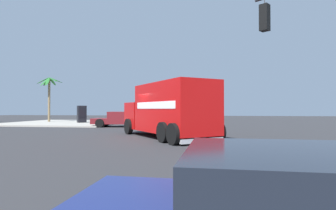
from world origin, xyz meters
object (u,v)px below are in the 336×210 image
Objects in this scene: pickup_maroon at (121,119)px; palm_tree_far at (49,91)px; delivery_truck at (168,110)px; vending_machine_red at (82,114)px; traffic_light_primary at (331,35)px.

palm_tree_far reaches higher than pickup_maroon.
palm_tree_far is (14.04, 16.19, 2.19)m from delivery_truck.
delivery_truck is at bearing -130.92° from palm_tree_far.
pickup_maroon is 12.21m from palm_tree_far.
delivery_truck is at bearing -138.11° from vending_machine_red.
pickup_maroon is 2.90× the size of vending_machine_red.
pickup_maroon is at bearing 33.20° from delivery_truck.
vending_machine_red is at bearing 42.45° from traffic_light_primary.
delivery_truck is 21.54m from palm_tree_far.
traffic_light_primary is 26.16m from vending_machine_red.
traffic_light_primary is at bearing -132.52° from palm_tree_far.
palm_tree_far reaches higher than vending_machine_red.
traffic_light_primary is at bearing -142.07° from pickup_maroon.
traffic_light_primary reaches higher than delivery_truck.
delivery_truck is 4.11× the size of vending_machine_red.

